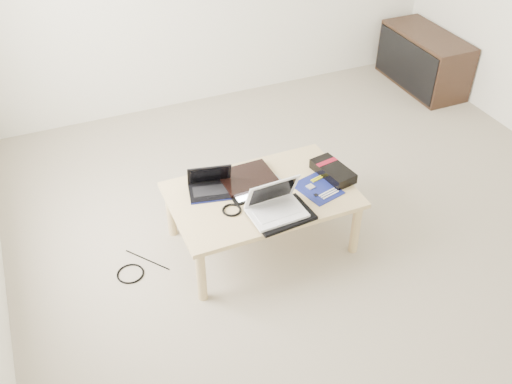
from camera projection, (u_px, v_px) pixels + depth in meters
name	position (u px, v px, depth m)	size (l,w,h in m)	color
ground	(327.00, 229.00, 3.77)	(4.00, 4.00, 0.00)	#B4A792
coffee_table	(262.00, 199.00, 3.46)	(1.10, 0.70, 0.40)	tan
media_cabinet	(423.00, 60.00, 5.22)	(0.41, 0.90, 0.50)	#3B2718
book	(247.00, 178.00, 3.52)	(0.33, 0.28, 0.03)	black
netbook	(210.00, 186.00, 3.42)	(0.30, 0.24, 0.18)	black
tablet	(248.00, 193.00, 3.42)	(0.23, 0.18, 0.01)	black
remote	(276.00, 180.00, 3.51)	(0.10, 0.23, 0.02)	silver
neoprene_sleeve	(281.00, 215.00, 3.25)	(0.34, 0.25, 0.02)	black
white_laptop	(275.00, 205.00, 3.23)	(0.32, 0.24, 0.21)	white
motherboard	(318.00, 189.00, 3.46)	(0.27, 0.31, 0.01)	#0C1A50
gpu_box	(333.00, 171.00, 3.55)	(0.20, 0.32, 0.07)	black
cable_coil	(232.00, 210.00, 3.29)	(0.11, 0.11, 0.01)	black
floor_cable_coil	(130.00, 274.00, 3.44)	(0.16, 0.16, 0.01)	black
floor_cable_trail	(147.00, 260.00, 3.54)	(0.01, 0.01, 0.34)	black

